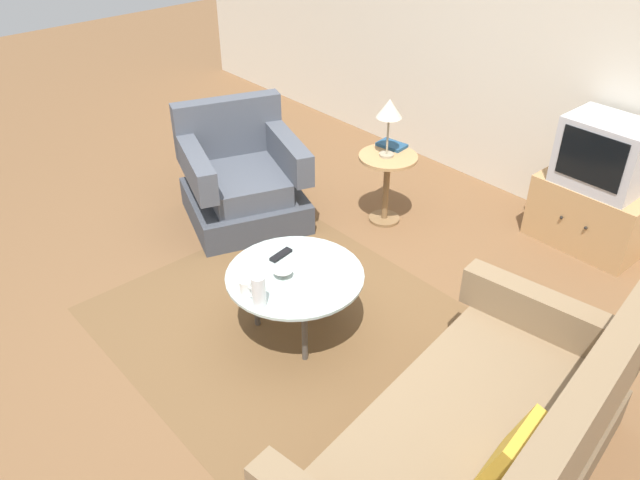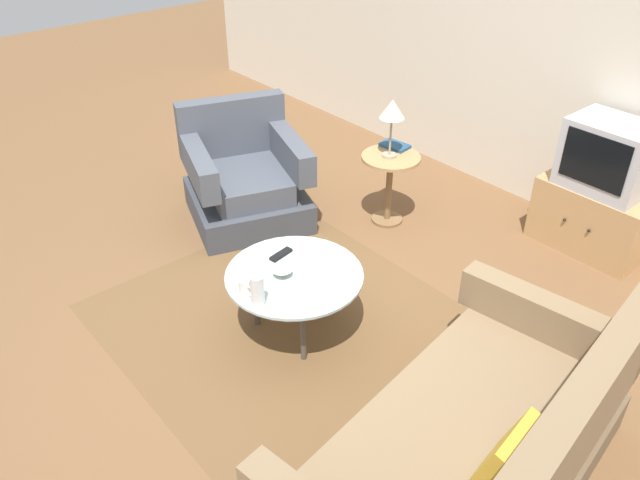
# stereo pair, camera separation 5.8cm
# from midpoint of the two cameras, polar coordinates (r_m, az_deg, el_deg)

# --- Properties ---
(ground_plane) EXTENTS (16.00, 16.00, 0.00)m
(ground_plane) POSITION_cam_midpoint_polar(r_m,az_deg,el_deg) (4.13, -2.20, -7.18)
(ground_plane) COLOR brown
(back_wall) EXTENTS (9.00, 0.12, 2.70)m
(back_wall) POSITION_cam_midpoint_polar(r_m,az_deg,el_deg) (5.28, 19.95, 16.85)
(back_wall) COLOR beige
(back_wall) RESTS_ON ground
(area_rug) EXTENTS (2.35, 2.00, 0.00)m
(area_rug) POSITION_cam_midpoint_polar(r_m,az_deg,el_deg) (4.05, -2.56, -8.13)
(area_rug) COLOR brown
(area_rug) RESTS_ON ground
(armchair) EXTENTS (1.12, 1.11, 0.89)m
(armchair) POSITION_cam_midpoint_polar(r_m,az_deg,el_deg) (5.09, -7.39, 5.29)
(armchair) COLOR #3E424B
(armchair) RESTS_ON ground
(couch) EXTENTS (1.22, 1.94, 0.90)m
(couch) POSITION_cam_midpoint_polar(r_m,az_deg,el_deg) (3.11, 13.34, -18.22)
(couch) COLOR brown
(couch) RESTS_ON ground
(coffee_table) EXTENTS (0.83, 0.83, 0.44)m
(coffee_table) POSITION_cam_midpoint_polar(r_m,az_deg,el_deg) (3.79, -2.71, -3.51)
(coffee_table) COLOR #B2C6C1
(coffee_table) RESTS_ON ground
(side_table) EXTENTS (0.45, 0.45, 0.57)m
(side_table) POSITION_cam_midpoint_polar(r_m,az_deg,el_deg) (4.96, 5.72, 5.88)
(side_table) COLOR tan
(side_table) RESTS_ON ground
(tv_stand) EXTENTS (0.80, 0.46, 0.50)m
(tv_stand) POSITION_cam_midpoint_polar(r_m,az_deg,el_deg) (5.11, 22.78, 2.11)
(tv_stand) COLOR tan
(tv_stand) RESTS_ON ground
(television) EXTENTS (0.58, 0.43, 0.50)m
(television) POSITION_cam_midpoint_polar(r_m,az_deg,el_deg) (4.89, 24.01, 7.11)
(television) COLOR #B7B7BC
(television) RESTS_ON tv_stand
(table_lamp) EXTENTS (0.19, 0.19, 0.45)m
(table_lamp) POSITION_cam_midpoint_polar(r_m,az_deg,el_deg) (4.73, 5.91, 11.50)
(table_lamp) COLOR #9E937A
(table_lamp) RESTS_ON side_table
(vase) EXTENTS (0.08, 0.08, 0.25)m
(vase) POSITION_cam_midpoint_polar(r_m,az_deg,el_deg) (3.48, -6.04, -4.29)
(vase) COLOR white
(vase) RESTS_ON coffee_table
(mug) EXTENTS (0.12, 0.07, 0.10)m
(mug) POSITION_cam_midpoint_polar(r_m,az_deg,el_deg) (3.60, -7.12, -4.35)
(mug) COLOR white
(mug) RESTS_ON coffee_table
(bowl) EXTENTS (0.12, 0.12, 0.05)m
(bowl) POSITION_cam_midpoint_polar(r_m,az_deg,el_deg) (3.74, -3.82, -3.01)
(bowl) COLOR silver
(bowl) RESTS_ON coffee_table
(tv_remote_dark) EXTENTS (0.07, 0.17, 0.02)m
(tv_remote_dark) POSITION_cam_midpoint_polar(r_m,az_deg,el_deg) (3.92, -3.96, -1.34)
(tv_remote_dark) COLOR black
(tv_remote_dark) RESTS_ON coffee_table
(book) EXTENTS (0.23, 0.17, 0.03)m
(book) POSITION_cam_midpoint_polar(r_m,az_deg,el_deg) (5.03, 6.15, 8.51)
(book) COLOR navy
(book) RESTS_ON side_table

